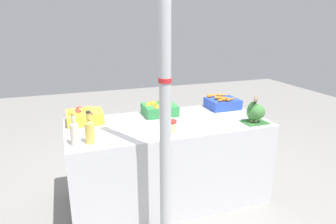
% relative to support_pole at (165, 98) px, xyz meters
% --- Properties ---
extents(ground_plane, '(10.00, 10.00, 0.00)m').
position_rel_support_pole_xyz_m(ground_plane, '(0.25, 0.64, -1.20)').
color(ground_plane, gray).
extents(market_table, '(1.84, 0.84, 0.79)m').
position_rel_support_pole_xyz_m(market_table, '(0.25, 0.64, -0.81)').
color(market_table, silver).
rests_on(market_table, ground_plane).
extents(support_pole, '(0.09, 0.09, 2.40)m').
position_rel_support_pole_xyz_m(support_pole, '(0.00, 0.00, 0.00)').
color(support_pole, '#B7BABF').
rests_on(support_pole, ground_plane).
extents(apple_crate, '(0.32, 0.28, 0.14)m').
position_rel_support_pole_xyz_m(apple_crate, '(-0.49, 0.90, -0.35)').
color(apple_crate, gold).
rests_on(apple_crate, market_table).
extents(orange_crate, '(0.32, 0.28, 0.14)m').
position_rel_support_pole_xyz_m(orange_crate, '(0.25, 0.89, -0.35)').
color(orange_crate, '#2D8442').
rests_on(orange_crate, market_table).
extents(carrot_crate, '(0.32, 0.28, 0.14)m').
position_rel_support_pole_xyz_m(carrot_crate, '(0.96, 0.89, -0.35)').
color(carrot_crate, '#2847B7').
rests_on(carrot_crate, market_table).
extents(broccoli_pile, '(0.22, 0.18, 0.20)m').
position_rel_support_pole_xyz_m(broccoli_pile, '(1.00, 0.38, -0.31)').
color(broccoli_pile, '#2D602D').
rests_on(broccoli_pile, market_table).
extents(juice_bottle_cloudy, '(0.07, 0.07, 0.26)m').
position_rel_support_pole_xyz_m(juice_bottle_cloudy, '(-0.59, 0.38, -0.31)').
color(juice_bottle_cloudy, beige).
rests_on(juice_bottle_cloudy, market_table).
extents(juice_bottle_golden, '(0.07, 0.07, 0.26)m').
position_rel_support_pole_xyz_m(juice_bottle_golden, '(-0.48, 0.38, -0.31)').
color(juice_bottle_golden, gold).
rests_on(juice_bottle_golden, market_table).
extents(pickle_jar, '(0.11, 0.11, 0.10)m').
position_rel_support_pole_xyz_m(pickle_jar, '(0.18, 0.39, -0.36)').
color(pickle_jar, '#B2C684').
rests_on(pickle_jar, market_table).
extents(sparrow_bird, '(0.09, 0.11, 0.05)m').
position_rel_support_pole_xyz_m(sparrow_bird, '(0.99, 0.37, -0.19)').
color(sparrow_bird, '#4C3D2D').
rests_on(sparrow_bird, broccoli_pile).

